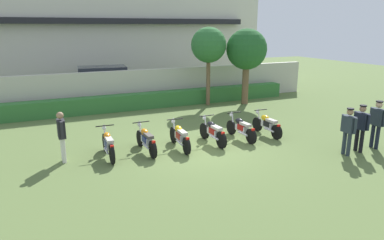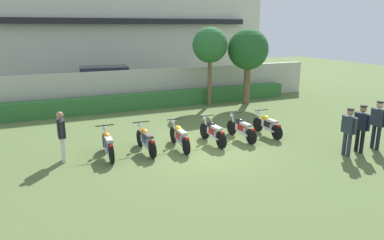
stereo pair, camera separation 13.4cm
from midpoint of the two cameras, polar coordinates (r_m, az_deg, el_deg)
name	(u,v)px [view 1 (the left image)]	position (r m, az deg, el deg)	size (l,w,h in m)	color
ground	(202,150)	(12.36, 1.31, -4.78)	(60.00, 60.00, 0.00)	#566B38
building	(102,25)	(27.21, -14.30, 14.49)	(22.49, 6.50, 8.41)	beige
compound_wall	(138,88)	(19.19, -8.90, 5.09)	(21.36, 0.30, 1.93)	#BCB7A8
hedge_row	(142,101)	(18.63, -8.23, 3.05)	(17.09, 0.70, 0.80)	#337033
parked_car	(106,83)	(21.60, -13.86, 5.83)	(4.69, 2.52, 1.89)	#9EA3A8
tree_near_inspector	(209,46)	(18.94, 2.47, 11.83)	(1.85, 1.85, 4.12)	brown
tree_far_side	(247,50)	(19.49, 8.55, 11.01)	(2.17, 2.17, 4.04)	brown
motorcycle_in_row_0	(108,144)	(11.85, -13.61, -3.76)	(0.60, 1.86, 0.97)	black
motorcycle_in_row_1	(146,140)	(12.11, -7.70, -3.12)	(0.60, 1.90, 0.95)	black
motorcycle_in_row_2	(180,136)	(12.36, -2.29, -2.61)	(0.60, 1.92, 0.95)	black
motorcycle_in_row_3	(213,132)	(12.89, 3.03, -1.87)	(0.60, 1.85, 0.96)	black
motorcycle_in_row_4	(241,128)	(13.50, 7.58, -1.26)	(0.60, 1.89, 0.94)	black
motorcycle_in_row_5	(267,124)	(14.15, 11.66, -0.68)	(0.60, 1.80, 0.94)	black
inspector_person	(62,133)	(11.74, -20.48, -1.95)	(0.22, 0.66, 1.61)	silver
officer_0	(348,128)	(12.64, 23.50, -1.17)	(0.25, 0.64, 1.59)	#28333D
officer_1	(361,125)	(13.15, 25.20, -0.67)	(0.24, 0.65, 1.62)	black
officer_2	(377,120)	(13.77, 27.29, -0.07)	(0.27, 0.67, 1.69)	black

